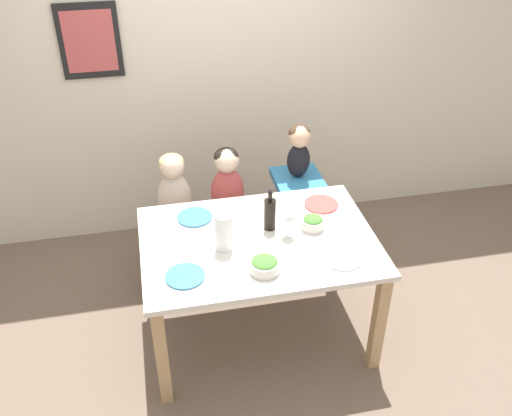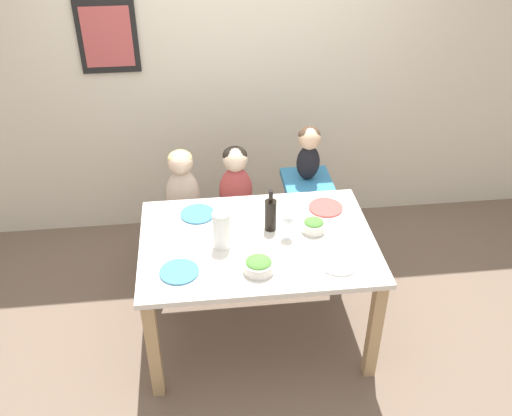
# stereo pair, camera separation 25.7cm
# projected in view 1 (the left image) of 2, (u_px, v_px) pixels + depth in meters

# --- Properties ---
(ground_plane) EXTENTS (14.00, 14.00, 0.00)m
(ground_plane) POSITION_uv_depth(u_px,v_px,m) (258.00, 330.00, 3.87)
(ground_plane) COLOR #705B4C
(wall_back) EXTENTS (10.00, 0.09, 2.70)m
(wall_back) POSITION_uv_depth(u_px,v_px,m) (219.00, 67.00, 4.25)
(wall_back) COLOR beige
(wall_back) RESTS_ON ground_plane
(dining_table) EXTENTS (1.41, 0.99, 0.77)m
(dining_table) POSITION_uv_depth(u_px,v_px,m) (258.00, 253.00, 3.50)
(dining_table) COLOR silver
(dining_table) RESTS_ON ground_plane
(chair_far_left) EXTENTS (0.41, 0.42, 0.47)m
(chair_far_left) POSITION_uv_depth(u_px,v_px,m) (177.00, 228.00, 4.17)
(chair_far_left) COLOR silver
(chair_far_left) RESTS_ON ground_plane
(chair_far_center) EXTENTS (0.41, 0.42, 0.47)m
(chair_far_center) POSITION_uv_depth(u_px,v_px,m) (229.00, 222.00, 4.24)
(chair_far_center) COLOR silver
(chair_far_center) RESTS_ON ground_plane
(chair_right_highchair) EXTENTS (0.35, 0.35, 0.73)m
(chair_right_highchair) POSITION_uv_depth(u_px,v_px,m) (297.00, 195.00, 4.23)
(chair_right_highchair) COLOR silver
(chair_right_highchair) RESTS_ON ground_plane
(person_child_left) EXTENTS (0.24, 0.18, 0.53)m
(person_child_left) POSITION_uv_depth(u_px,v_px,m) (173.00, 185.00, 3.97)
(person_child_left) COLOR beige
(person_child_left) RESTS_ON chair_far_left
(person_child_center) EXTENTS (0.24, 0.18, 0.53)m
(person_child_center) POSITION_uv_depth(u_px,v_px,m) (227.00, 180.00, 4.04)
(person_child_center) COLOR #C64C4C
(person_child_center) RESTS_ON chair_far_center
(person_baby_right) EXTENTS (0.17, 0.16, 0.40)m
(person_baby_right) POSITION_uv_depth(u_px,v_px,m) (299.00, 146.00, 4.01)
(person_baby_right) COLOR black
(person_baby_right) RESTS_ON chair_right_highchair
(wine_bottle) EXTENTS (0.07, 0.07, 0.28)m
(wine_bottle) POSITION_uv_depth(u_px,v_px,m) (270.00, 213.00, 3.48)
(wine_bottle) COLOR black
(wine_bottle) RESTS_ON dining_table
(paper_towel_roll) EXTENTS (0.10, 0.10, 0.24)m
(paper_towel_roll) POSITION_uv_depth(u_px,v_px,m) (224.00, 232.00, 3.31)
(paper_towel_roll) COLOR white
(paper_towel_roll) RESTS_ON dining_table
(wine_glass_near) EXTENTS (0.07, 0.07, 0.18)m
(wine_glass_near) POSITION_uv_depth(u_px,v_px,m) (288.00, 219.00, 3.40)
(wine_glass_near) COLOR white
(wine_glass_near) RESTS_ON dining_table
(salad_bowl_large) EXTENTS (0.17, 0.17, 0.09)m
(salad_bowl_large) POSITION_uv_depth(u_px,v_px,m) (265.00, 265.00, 3.17)
(salad_bowl_large) COLOR silver
(salad_bowl_large) RESTS_ON dining_table
(salad_bowl_small) EXTENTS (0.14, 0.14, 0.09)m
(salad_bowl_small) POSITION_uv_depth(u_px,v_px,m) (313.00, 222.00, 3.51)
(salad_bowl_small) COLOR silver
(salad_bowl_small) RESTS_ON dining_table
(dinner_plate_front_left) EXTENTS (0.22, 0.22, 0.01)m
(dinner_plate_front_left) POSITION_uv_depth(u_px,v_px,m) (185.00, 276.00, 3.15)
(dinner_plate_front_left) COLOR teal
(dinner_plate_front_left) RESTS_ON dining_table
(dinner_plate_back_left) EXTENTS (0.22, 0.22, 0.01)m
(dinner_plate_back_left) POSITION_uv_depth(u_px,v_px,m) (195.00, 217.00, 3.62)
(dinner_plate_back_left) COLOR teal
(dinner_plate_back_left) RESTS_ON dining_table
(dinner_plate_back_right) EXTENTS (0.22, 0.22, 0.01)m
(dinner_plate_back_right) POSITION_uv_depth(u_px,v_px,m) (321.00, 204.00, 3.75)
(dinner_plate_back_right) COLOR #D14C47
(dinner_plate_back_right) RESTS_ON dining_table
(dinner_plate_front_right) EXTENTS (0.22, 0.22, 0.01)m
(dinner_plate_front_right) POSITION_uv_depth(u_px,v_px,m) (342.00, 259.00, 3.28)
(dinner_plate_front_right) COLOR silver
(dinner_plate_front_right) RESTS_ON dining_table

